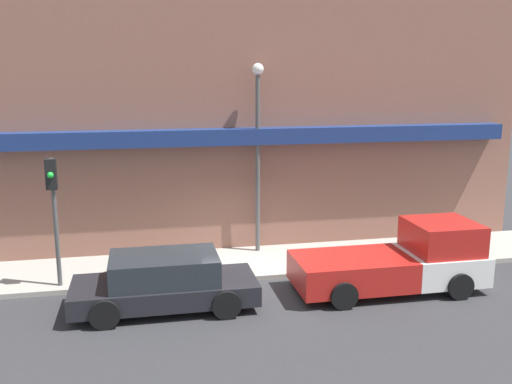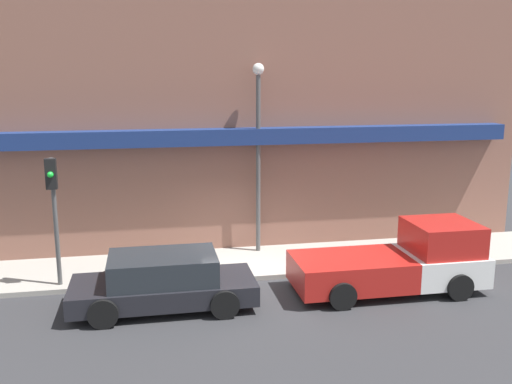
% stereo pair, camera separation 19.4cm
% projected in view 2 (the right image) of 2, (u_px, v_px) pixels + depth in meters
% --- Properties ---
extents(ground_plane, '(80.00, 80.00, 0.00)m').
position_uv_depth(ground_plane, '(249.00, 281.00, 16.12)').
color(ground_plane, '#2D2D30').
extents(sidewalk, '(36.00, 2.80, 0.14)m').
position_uv_depth(sidewalk, '(241.00, 263.00, 17.45)').
color(sidewalk, '#9E998E').
rests_on(sidewalk, ground).
extents(building, '(19.80, 3.80, 10.30)m').
position_uv_depth(building, '(226.00, 92.00, 19.17)').
color(building, brown).
rests_on(building, ground).
extents(pickup_truck, '(5.13, 2.15, 1.84)m').
position_uv_depth(pickup_truck, '(400.00, 262.00, 15.35)').
color(pickup_truck, white).
rests_on(pickup_truck, ground).
extents(parked_car, '(4.56, 2.08, 1.38)m').
position_uv_depth(parked_car, '(163.00, 282.00, 14.21)').
color(parked_car, black).
rests_on(parked_car, ground).
extents(fire_hydrant, '(0.21, 0.21, 0.72)m').
position_uv_depth(fire_hydrant, '(158.00, 266.00, 15.94)').
color(fire_hydrant, yellow).
rests_on(fire_hydrant, sidewalk).
extents(street_lamp, '(0.36, 0.36, 5.93)m').
position_uv_depth(street_lamp, '(258.00, 137.00, 17.71)').
color(street_lamp, '#4C4C4C').
rests_on(street_lamp, sidewalk).
extents(traffic_light, '(0.28, 0.42, 3.48)m').
position_uv_depth(traffic_light, '(53.00, 199.00, 14.94)').
color(traffic_light, '#4C4C4C').
rests_on(traffic_light, sidewalk).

